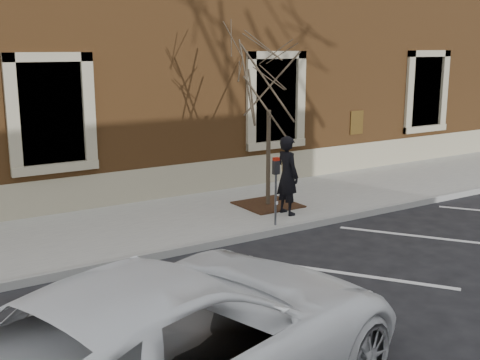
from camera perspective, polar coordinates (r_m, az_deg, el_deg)
ground at (r=12.32m, az=1.52°, el=-5.51°), size 120.00×120.00×0.00m
sidewalk_near at (r=13.72m, az=-2.60°, el=-3.30°), size 40.00×3.50×0.15m
curb_near at (r=12.26m, az=1.65°, el=-5.24°), size 40.00×0.12×0.15m
parking_stripes at (r=10.68m, az=8.24°, el=-8.52°), size 28.00×4.40×0.01m
building_civic at (r=18.63m, az=-12.27°, el=12.81°), size 40.00×8.62×8.00m
man at (r=13.33m, az=4.51°, el=0.44°), size 0.44×0.66×1.76m
parking_meter at (r=12.43m, az=3.42°, el=0.14°), size 0.13×0.10×1.44m
tree_grate at (r=14.23m, az=2.66°, el=-2.34°), size 1.30×1.30×0.03m
sapling at (r=13.78m, az=2.78°, el=9.19°), size 2.46×2.46×4.10m
white_truck at (r=6.42m, az=-6.50°, el=-15.25°), size 6.52×4.33×1.66m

